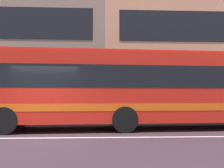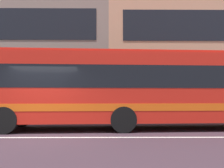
{
  "view_description": "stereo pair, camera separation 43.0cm",
  "coord_description": "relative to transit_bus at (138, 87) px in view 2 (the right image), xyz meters",
  "views": [
    {
      "loc": [
        2.04,
        -8.58,
        1.35
      ],
      "look_at": [
        2.58,
        2.47,
        1.93
      ],
      "focal_mm": 40.68,
      "sensor_mm": 36.0,
      "label": 1
    },
    {
      "loc": [
        2.47,
        -8.6,
        1.35
      ],
      "look_at": [
        2.58,
        2.47,
        1.93
      ],
      "focal_mm": 40.68,
      "sensor_mm": 36.0,
      "label": 2
    }
  ],
  "objects": [
    {
      "name": "hedge_row_far",
      "position": [
        -3.8,
        3.64,
        -1.39
      ],
      "size": [
        17.57,
        1.1,
        0.8
      ],
      "primitive_type": "cube",
      "color": "#346537",
      "rests_on": "ground_plane"
    },
    {
      "name": "ground_plane",
      "position": [
        -3.71,
        -2.33,
        -1.79
      ],
      "size": [
        160.0,
        160.0,
        0.0
      ],
      "primitive_type": "plane",
      "color": "#3B2932"
    },
    {
      "name": "transit_bus",
      "position": [
        0.0,
        0.0,
        0.0
      ],
      "size": [
        12.56,
        3.34,
        3.24
      ],
      "color": "red",
      "rests_on": "ground_plane"
    },
    {
      "name": "lane_centre_line",
      "position": [
        -3.71,
        -2.33,
        -1.78
      ],
      "size": [
        60.0,
        0.16,
        0.01
      ],
      "primitive_type": "cube",
      "color": "silver",
      "rests_on": "ground_plane"
    }
  ]
}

